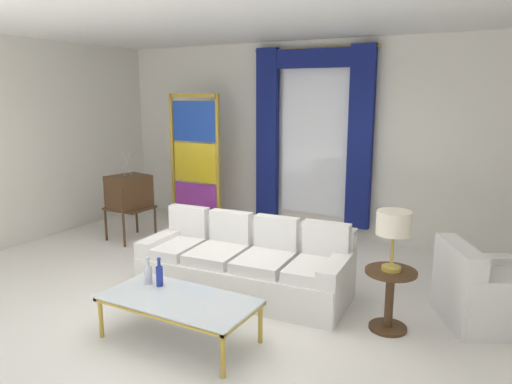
# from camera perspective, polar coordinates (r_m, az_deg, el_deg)

# --- Properties ---
(ground_plane) EXTENTS (16.00, 16.00, 0.00)m
(ground_plane) POSITION_cam_1_polar(r_m,az_deg,el_deg) (5.38, -5.36, -12.70)
(ground_plane) COLOR white
(wall_rear) EXTENTS (8.00, 0.12, 3.00)m
(wall_rear) POSITION_cam_1_polar(r_m,az_deg,el_deg) (7.65, 7.47, 6.27)
(wall_rear) COLOR white
(wall_rear) RESTS_ON ground
(wall_left) EXTENTS (0.12, 7.00, 3.00)m
(wall_left) POSITION_cam_1_polar(r_m,az_deg,el_deg) (7.97, -25.42, 5.45)
(wall_left) COLOR white
(wall_left) RESTS_ON ground
(ceiling_slab) EXTENTS (8.00, 7.60, 0.04)m
(ceiling_slab) POSITION_cam_1_polar(r_m,az_deg,el_deg) (5.63, -1.12, 19.91)
(ceiling_slab) COLOR white
(curtained_window) EXTENTS (2.00, 0.17, 2.70)m
(curtained_window) POSITION_cam_1_polar(r_m,az_deg,el_deg) (7.49, 6.71, 8.02)
(curtained_window) COLOR white
(curtained_window) RESTS_ON ground
(couch_white_long) EXTENTS (2.40, 1.08, 0.86)m
(couch_white_long) POSITION_cam_1_polar(r_m,az_deg,el_deg) (5.50, -1.08, -8.64)
(couch_white_long) COLOR white
(couch_white_long) RESTS_ON ground
(coffee_table) EXTENTS (1.41, 0.70, 0.41)m
(coffee_table) POSITION_cam_1_polar(r_m,az_deg,el_deg) (4.48, -9.14, -12.72)
(coffee_table) COLOR silver
(coffee_table) RESTS_ON ground
(bottle_blue_decanter) EXTENTS (0.07, 0.07, 0.29)m
(bottle_blue_decanter) POSITION_cam_1_polar(r_m,az_deg,el_deg) (4.72, -11.41, -9.61)
(bottle_blue_decanter) COLOR navy
(bottle_blue_decanter) RESTS_ON coffee_table
(bottle_crystal_tall) EXTENTS (0.08, 0.08, 0.28)m
(bottle_crystal_tall) POSITION_cam_1_polar(r_m,az_deg,el_deg) (4.80, -12.70, -9.36)
(bottle_crystal_tall) COLOR silver
(bottle_crystal_tall) RESTS_ON coffee_table
(vintage_tv) EXTENTS (0.62, 0.68, 1.35)m
(vintage_tv) POSITION_cam_1_polar(r_m,az_deg,el_deg) (7.49, -14.88, -0.13)
(vintage_tv) COLOR #472D19
(vintage_tv) RESTS_ON ground
(armchair_white) EXTENTS (1.10, 1.09, 0.80)m
(armchair_white) POSITION_cam_1_polar(r_m,az_deg,el_deg) (5.26, 25.29, -11.03)
(armchair_white) COLOR white
(armchair_white) RESTS_ON ground
(stained_glass_divider) EXTENTS (0.95, 0.05, 2.20)m
(stained_glass_divider) POSITION_cam_1_polar(r_m,az_deg,el_deg) (7.86, -7.26, 3.18)
(stained_glass_divider) COLOR gold
(stained_glass_divider) RESTS_ON ground
(peacock_figurine) EXTENTS (0.44, 0.60, 0.50)m
(peacock_figurine) POSITION_cam_1_polar(r_m,az_deg,el_deg) (7.56, -6.91, -3.66)
(peacock_figurine) COLOR beige
(peacock_figurine) RESTS_ON ground
(round_side_table) EXTENTS (0.48, 0.48, 0.59)m
(round_side_table) POSITION_cam_1_polar(r_m,az_deg,el_deg) (4.80, 15.61, -11.63)
(round_side_table) COLOR #472D19
(round_side_table) RESTS_ON ground
(table_lamp_brass) EXTENTS (0.32, 0.32, 0.57)m
(table_lamp_brass) POSITION_cam_1_polar(r_m,az_deg,el_deg) (4.58, 16.07, -3.87)
(table_lamp_brass) COLOR #B29338
(table_lamp_brass) RESTS_ON round_side_table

